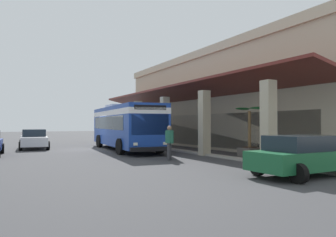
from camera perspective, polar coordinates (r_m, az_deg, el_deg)
The scene contains 8 objects.
ground at distance 28.02m, azimuth 2.02°, elevation -4.80°, with size 120.00×120.00×0.00m, color #38383A.
curb_strip at distance 24.09m, azimuth -0.36°, elevation -5.28°, with size 31.15×0.50×0.12m, color #9E998E.
plaza_building at distance 29.76m, azimuth 16.36°, elevation 2.84°, with size 26.25×17.10×7.65m.
transit_bus at distance 23.78m, azimuth -7.59°, elevation -1.01°, with size 11.39×3.54×3.34m.
parked_sedan_white at distance 26.48m, azimuth -22.53°, elevation -3.32°, with size 4.52×2.23×1.47m.
parked_sedan_green at distance 12.73m, azimuth 23.02°, elevation -5.98°, with size 2.47×4.42×1.47m.
pedestrian at distance 16.82m, azimuth 0.24°, elevation -3.91°, with size 0.70×0.34×1.78m.
potted_palm at distance 18.30m, azimuth 14.17°, elevation -4.88°, with size 1.75×1.90×2.83m.
Camera 1 is at (24.27, -5.87, 1.89)m, focal length 34.62 mm.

